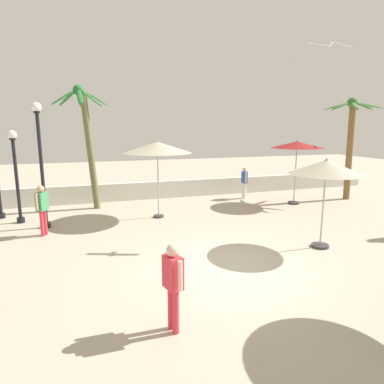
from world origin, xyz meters
TOP-DOWN VIEW (x-y plane):
  - ground_plane at (0.00, 0.00)m, footprint 56.00×56.00m
  - boundary_wall at (0.00, 8.77)m, footprint 25.20×0.30m
  - patio_umbrella_0 at (-0.71, 5.24)m, footprint 2.67×2.67m
  - patio_umbrella_2 at (3.23, 0.43)m, footprint 2.13×2.13m
  - patio_umbrella_3 at (5.87, 5.62)m, footprint 2.37×2.37m
  - palm_tree_0 at (8.94, 5.71)m, footprint 2.68×2.68m
  - palm_tree_1 at (-3.27, 7.58)m, footprint 2.34×2.34m
  - lamp_post_0 at (-5.85, 6.09)m, footprint 0.31×0.31m
  - lamp_post_2 at (-4.86, 5.13)m, footprint 0.33×0.33m
  - guest_0 at (4.16, 7.39)m, footprint 0.31×0.55m
  - guest_1 at (-2.07, -2.27)m, footprint 0.33×0.54m
  - guest_2 at (-4.84, 4.19)m, footprint 0.39×0.49m
  - seagull_0 at (4.09, 1.72)m, footprint 1.31×0.64m

SIDE VIEW (x-z plane):
  - ground_plane at x=0.00m, z-range 0.00..0.00m
  - boundary_wall at x=0.00m, z-range 0.00..0.87m
  - guest_0 at x=4.16m, z-range 0.16..1.75m
  - guest_1 at x=-2.07m, z-range 0.17..1.80m
  - guest_2 at x=-4.84m, z-range 0.18..1.89m
  - lamp_post_0 at x=-5.85m, z-range 0.21..3.67m
  - patio_umbrella_2 at x=3.23m, z-range 1.06..3.75m
  - lamp_post_2 at x=-4.86m, z-range 0.32..4.71m
  - patio_umbrella_3 at x=5.87m, z-range 1.24..4.22m
  - patio_umbrella_0 at x=-0.71m, z-range 1.25..4.31m
  - palm_tree_0 at x=8.94m, z-range 0.70..5.64m
  - palm_tree_1 at x=-3.27m, z-range 0.71..5.99m
  - seagull_0 at x=4.09m, z-range 6.01..6.21m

